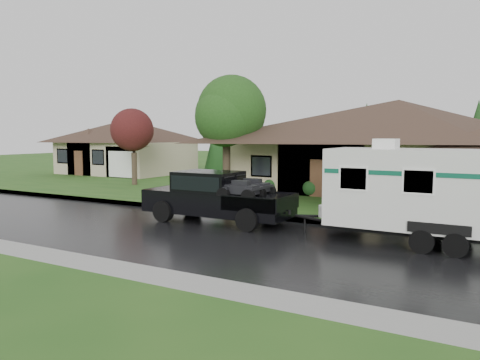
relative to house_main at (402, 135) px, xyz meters
The scene contains 11 objects.
ground 14.48m from the house_main, 99.41° to the right, with size 140.00×140.00×0.00m, color #255119.
road 16.40m from the house_main, 98.24° to the right, with size 140.00×8.00×0.01m, color black.
curb 12.32m from the house_main, 101.19° to the right, with size 140.00×0.50×0.15m, color gray.
lawn 4.36m from the house_main, 153.11° to the left, with size 140.00×26.00×0.15m, color #255119.
house_main is the anchor object (origin of this frame).
house_far 24.17m from the house_main, behind, with size 10.80×8.64×5.80m.
tree_left_green 10.87m from the house_main, 140.10° to the right, with size 4.07×4.07×6.73m.
tree_red 17.65m from the house_main, 163.34° to the right, with size 3.07×3.07×5.08m.
shrub_row 5.42m from the house_main, 93.69° to the right, with size 13.60×1.00×1.00m.
pickup_truck 14.48m from the house_main, 110.35° to the right, with size 6.33×2.41×2.11m.
travel_trailer 14.03m from the house_main, 73.95° to the right, with size 7.81×2.74×3.50m.
Camera 1 is at (7.75, -15.81, 3.66)m, focal length 35.00 mm.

